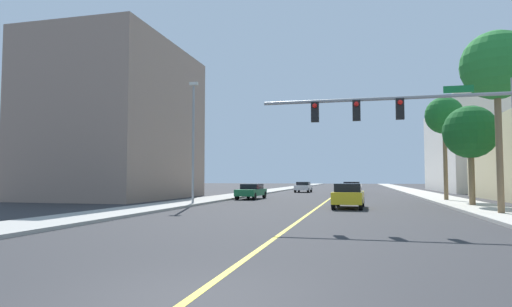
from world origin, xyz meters
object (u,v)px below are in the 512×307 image
(street_lamp, at_px, (193,136))
(car_red, at_px, (352,187))
(palm_near, at_px, (496,66))
(car_green, at_px, (251,191))
(car_blue, at_px, (352,188))
(palm_mid, at_px, (470,133))
(car_white, at_px, (303,187))
(palm_far, at_px, (444,116))
(traffic_signal_mast, at_px, (418,119))
(car_yellow, at_px, (348,195))

(street_lamp, xyz_separation_m, car_red, (10.19, 28.03, -4.01))
(palm_near, relative_size, car_green, 2.03)
(palm_near, height_order, car_green, palm_near)
(car_blue, bearing_deg, palm_mid, -66.07)
(palm_mid, relative_size, car_white, 1.57)
(street_lamp, bearing_deg, car_white, 82.03)
(palm_near, relative_size, palm_mid, 1.42)
(palm_far, bearing_deg, palm_near, -89.60)
(car_white, bearing_deg, car_blue, -48.24)
(car_red, bearing_deg, car_blue, -92.47)
(street_lamp, xyz_separation_m, palm_far, (17.63, 8.85, 2.01))
(street_lamp, relative_size, car_white, 2.06)
(palm_far, distance_m, car_white, 24.38)
(car_white, bearing_deg, palm_mid, -59.93)
(traffic_signal_mast, height_order, street_lamp, street_lamp)
(palm_mid, height_order, car_red, palm_mid)
(palm_mid, bearing_deg, car_yellow, -160.32)
(palm_near, height_order, car_red, palm_near)
(palm_far, distance_m, car_red, 21.43)
(car_yellow, height_order, car_red, car_yellow)
(palm_far, height_order, car_red, palm_far)
(car_blue, distance_m, car_red, 7.32)
(car_green, xyz_separation_m, car_white, (2.20, 18.80, -0.00))
(palm_far, distance_m, car_green, 17.00)
(traffic_signal_mast, relative_size, car_blue, 2.55)
(car_white, bearing_deg, car_green, -95.28)
(street_lamp, xyz_separation_m, palm_mid, (17.96, 2.45, 0.04))
(traffic_signal_mast, bearing_deg, car_green, 122.01)
(street_lamp, relative_size, palm_far, 1.02)
(traffic_signal_mast, distance_m, palm_near, 7.57)
(palm_mid, xyz_separation_m, car_red, (-7.77, 25.58, -4.05))
(traffic_signal_mast, distance_m, palm_far, 18.72)
(traffic_signal_mast, xyz_separation_m, palm_near, (4.43, 5.23, 3.21))
(car_blue, xyz_separation_m, car_yellow, (0.13, -20.99, 0.03))
(traffic_signal_mast, distance_m, street_lamp, 16.16)
(traffic_signal_mast, relative_size, palm_far, 1.21)
(car_white, bearing_deg, palm_near, -65.33)
(traffic_signal_mast, xyz_separation_m, car_red, (-3.10, 37.21, -3.48))
(palm_mid, distance_m, car_red, 27.04)
(car_blue, height_order, car_red, car_blue)
(car_green, bearing_deg, palm_mid, 159.33)
(traffic_signal_mast, xyz_separation_m, car_blue, (-3.07, 29.89, -3.44))
(palm_far, relative_size, car_yellow, 1.94)
(car_yellow, bearing_deg, traffic_signal_mast, -69.40)
(street_lamp, xyz_separation_m, car_blue, (10.22, 20.71, -3.97))
(palm_near, xyz_separation_m, car_red, (-7.53, 31.98, -6.69))
(palm_far, bearing_deg, car_red, 111.19)
(traffic_signal_mast, xyz_separation_m, palm_mid, (4.67, 11.63, 0.57))
(car_blue, bearing_deg, palm_near, -72.13)
(street_lamp, distance_m, palm_near, 18.35)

